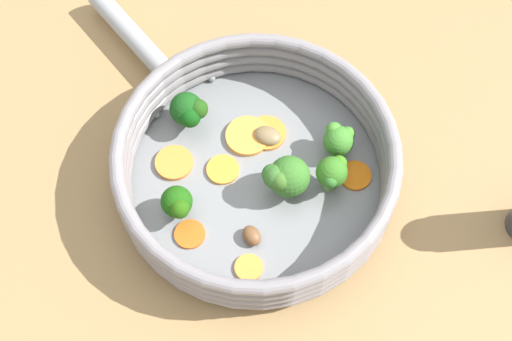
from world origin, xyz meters
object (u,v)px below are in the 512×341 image
(broccoli_floret_0, at_px, (177,204))
(mushroom_piece_1, at_px, (268,136))
(skillet, at_px, (256,179))
(broccoli_floret_2, at_px, (189,110))
(carrot_slice_5, at_px, (267,133))
(carrot_slice_4, at_px, (223,169))
(carrot_slice_2, at_px, (174,163))
(carrot_slice_6, at_px, (190,234))
(carrot_slice_3, at_px, (248,136))
(carrot_slice_0, at_px, (355,175))
(broccoli_floret_4, at_px, (338,139))
(broccoli_floret_3, at_px, (332,173))
(carrot_slice_1, at_px, (249,268))
(broccoli_floret_1, at_px, (285,177))
(mushroom_piece_0, at_px, (252,236))

(broccoli_floret_0, relative_size, mushroom_piece_1, 1.35)
(skillet, height_order, broccoli_floret_2, broccoli_floret_2)
(skillet, bearing_deg, broccoli_floret_0, 160.30)
(skillet, xyz_separation_m, carrot_slice_5, (0.05, 0.03, 0.01))
(mushroom_piece_1, bearing_deg, broccoli_floret_2, 119.12)
(skillet, bearing_deg, carrot_slice_4, 119.85)
(carrot_slice_2, height_order, carrot_slice_4, carrot_slice_2)
(carrot_slice_6, bearing_deg, carrot_slice_3, 15.21)
(skillet, bearing_deg, carrot_slice_6, 176.54)
(carrot_slice_2, bearing_deg, carrot_slice_0, -52.06)
(carrot_slice_6, bearing_deg, broccoli_floret_4, -15.30)
(carrot_slice_5, distance_m, carrot_slice_6, 0.14)
(carrot_slice_6, height_order, mushroom_piece_1, mushroom_piece_1)
(carrot_slice_2, distance_m, carrot_slice_6, 0.08)
(carrot_slice_5, relative_size, broccoli_floret_3, 0.90)
(broccoli_floret_2, height_order, broccoli_floret_3, broccoli_floret_3)
(carrot_slice_1, bearing_deg, broccoli_floret_4, 7.23)
(broccoli_floret_0, xyz_separation_m, broccoli_floret_2, (0.08, 0.07, 0.00))
(carrot_slice_5, bearing_deg, broccoli_floret_2, 122.86)
(carrot_slice_1, distance_m, broccoli_floret_4, 0.16)
(carrot_slice_3, bearing_deg, broccoli_floret_1, -106.32)
(broccoli_floret_4, height_order, mushroom_piece_0, broccoli_floret_4)
(carrot_slice_1, height_order, carrot_slice_3, carrot_slice_3)
(carrot_slice_1, relative_size, broccoli_floret_3, 0.61)
(broccoli_floret_3, bearing_deg, broccoli_floret_4, 30.26)
(skillet, height_order, carrot_slice_3, carrot_slice_3)
(carrot_slice_1, xyz_separation_m, broccoli_floret_3, (0.12, -0.00, 0.03))
(carrot_slice_4, bearing_deg, carrot_slice_0, -50.53)
(carrot_slice_0, height_order, broccoli_floret_2, broccoli_floret_2)
(broccoli_floret_0, bearing_deg, broccoli_floret_4, -23.61)
(carrot_slice_1, distance_m, carrot_slice_3, 0.15)
(carrot_slice_2, relative_size, broccoli_floret_1, 0.80)
(carrot_slice_0, distance_m, broccoli_floret_3, 0.04)
(carrot_slice_2, xyz_separation_m, mushroom_piece_0, (-0.01, -0.12, 0.00))
(carrot_slice_5, xyz_separation_m, broccoli_floret_3, (-0.00, -0.09, 0.03))
(carrot_slice_5, bearing_deg, carrot_slice_1, -144.71)
(broccoli_floret_1, bearing_deg, broccoli_floret_2, 93.41)
(carrot_slice_0, xyz_separation_m, carrot_slice_2, (-0.12, 0.15, 0.00))
(carrot_slice_1, xyz_separation_m, carrot_slice_5, (0.13, 0.09, 0.00))
(carrot_slice_2, xyz_separation_m, mushroom_piece_1, (0.09, -0.05, 0.00))
(carrot_slice_2, height_order, mushroom_piece_0, mushroom_piece_0)
(carrot_slice_4, bearing_deg, carrot_slice_3, 9.35)
(carrot_slice_1, xyz_separation_m, carrot_slice_4, (0.06, 0.09, 0.00))
(carrot_slice_4, height_order, mushroom_piece_0, mushroom_piece_0)
(broccoli_floret_1, bearing_deg, carrot_slice_5, 57.11)
(carrot_slice_1, height_order, mushroom_piece_0, mushroom_piece_0)
(broccoli_floret_2, xyz_separation_m, broccoli_floret_3, (0.04, -0.16, 0.00))
(carrot_slice_1, bearing_deg, broccoli_floret_3, -0.46)
(carrot_slice_4, bearing_deg, broccoli_floret_4, -36.48)
(carrot_slice_3, bearing_deg, broccoli_floret_2, 116.26)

